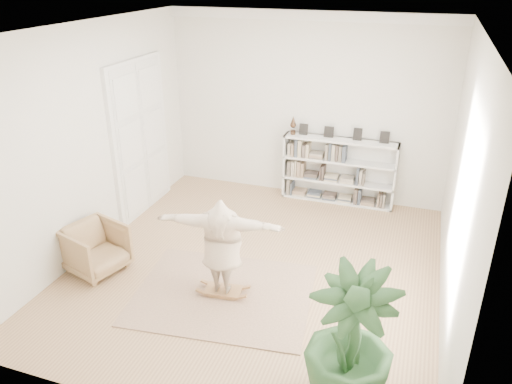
% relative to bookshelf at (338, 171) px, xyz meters
% --- Properties ---
extents(floor, '(6.00, 6.00, 0.00)m').
position_rel_bookshelf_xyz_m(floor, '(-0.74, -2.82, -0.64)').
color(floor, '#966E4D').
rests_on(floor, ground).
extents(room_shell, '(6.00, 6.00, 6.00)m').
position_rel_bookshelf_xyz_m(room_shell, '(-0.74, 0.12, 2.87)').
color(room_shell, silver).
rests_on(room_shell, floor).
extents(doors, '(0.09, 1.78, 2.92)m').
position_rel_bookshelf_xyz_m(doors, '(-3.45, -1.52, 0.76)').
color(doors, white).
rests_on(doors, floor).
extents(bookshelf, '(2.20, 0.35, 1.64)m').
position_rel_bookshelf_xyz_m(bookshelf, '(0.00, 0.00, 0.00)').
color(bookshelf, silver).
rests_on(bookshelf, floor).
extents(armchair, '(1.03, 1.01, 0.75)m').
position_rel_bookshelf_xyz_m(armchair, '(-3.04, -3.69, -0.26)').
color(armchair, tan).
rests_on(armchair, floor).
extents(rug, '(2.72, 2.28, 0.02)m').
position_rel_bookshelf_xyz_m(rug, '(-0.95, -3.66, -0.63)').
color(rug, tan).
rests_on(rug, floor).
extents(rocker_board, '(0.55, 0.37, 0.11)m').
position_rel_bookshelf_xyz_m(rocker_board, '(-0.95, -3.66, -0.57)').
color(rocker_board, olive).
rests_on(rocker_board, rug).
extents(person, '(1.81, 0.69, 1.44)m').
position_rel_bookshelf_xyz_m(person, '(-0.95, -3.66, 0.21)').
color(person, beige).
rests_on(person, rocker_board).
extents(houseplant, '(1.21, 1.21, 1.67)m').
position_rel_bookshelf_xyz_m(houseplant, '(1.03, -5.01, 0.20)').
color(houseplant, '#284F27').
rests_on(houseplant, floor).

